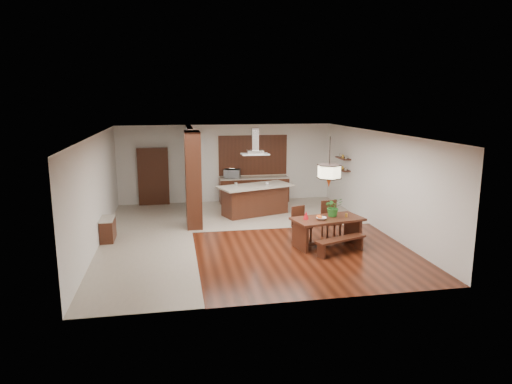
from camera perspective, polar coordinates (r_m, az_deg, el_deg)
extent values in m
plane|color=#341309|center=(13.14, -1.29, -5.39)|extent=(9.00, 9.00, 0.00)
cube|color=white|center=(12.61, -1.35, 7.32)|extent=(8.00, 9.00, 0.04)
cube|color=silver|center=(17.20, -3.72, 3.58)|extent=(8.00, 0.04, 2.90)
cube|color=silver|center=(8.50, 3.54, -4.74)|extent=(8.00, 0.04, 2.90)
cube|color=silver|center=(12.80, -19.29, 0.18)|extent=(0.04, 9.00, 2.90)
cube|color=silver|center=(13.99, 15.08, 1.36)|extent=(0.04, 9.00, 2.90)
cube|color=#B2A694|center=(13.01, -13.40, -5.87)|extent=(2.50, 9.00, 0.01)
cube|color=#B2A694|center=(15.73, 1.75, -2.52)|extent=(5.50, 4.00, 0.01)
cube|color=#3C220F|center=(12.61, -1.35, 7.25)|extent=(8.00, 9.00, 0.02)
cube|color=black|center=(13.83, -7.85, 1.54)|extent=(0.45, 1.00, 2.90)
cube|color=silver|center=(15.90, -8.22, 2.83)|extent=(0.18, 2.40, 2.90)
cube|color=black|center=(13.22, -18.02, -4.45)|extent=(0.37, 0.88, 0.63)
cube|color=black|center=(17.06, -12.71, 1.89)|extent=(1.10, 0.20, 2.10)
cube|color=black|center=(17.22, -0.25, 0.24)|extent=(2.60, 0.60, 0.90)
cube|color=#B7AFA0|center=(17.13, -0.25, 1.79)|extent=(2.60, 0.62, 0.05)
cube|color=#9F582F|center=(17.26, -0.41, 4.64)|extent=(2.60, 0.08, 1.50)
cube|color=black|center=(16.30, 10.76, 2.78)|extent=(0.26, 0.90, 0.04)
cube|color=black|center=(16.24, 10.81, 4.17)|extent=(0.26, 0.90, 0.04)
cube|color=black|center=(12.15, 8.95, -3.36)|extent=(1.98, 1.27, 0.06)
cube|color=black|center=(11.87, 5.58, -5.54)|extent=(0.23, 0.74, 0.70)
cube|color=black|center=(12.66, 11.99, -4.65)|extent=(0.23, 0.74, 0.70)
imported|color=#246E24|center=(12.26, 9.65, -1.86)|extent=(0.48, 0.42, 0.52)
imported|color=beige|center=(11.94, 8.17, -3.29)|extent=(0.34, 0.34, 0.06)
cone|color=#B70D16|center=(11.92, 6.27, -2.88)|extent=(0.17, 0.17, 0.22)
cylinder|color=gold|center=(12.32, 11.23, -2.84)|extent=(0.07, 0.07, 0.10)
cube|color=black|center=(15.31, -0.12, -1.08)|extent=(2.28, 1.45, 0.96)
cube|color=#B7AFA0|center=(15.15, -0.09, 0.74)|extent=(2.67, 1.81, 0.05)
imported|color=silver|center=(15.18, 1.39, 1.03)|extent=(0.13, 0.13, 0.09)
imported|color=silver|center=(16.93, -3.01, 2.31)|extent=(0.67, 0.53, 0.33)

